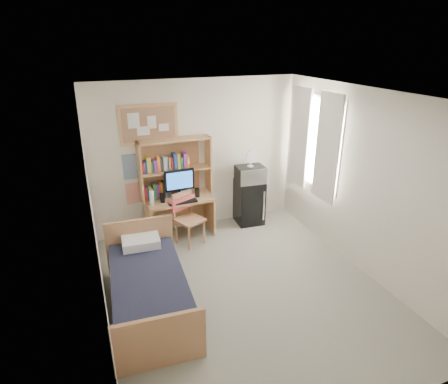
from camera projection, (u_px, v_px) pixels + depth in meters
name	position (u px, v px, depth m)	size (l,w,h in m)	color
floor	(244.00, 289.00, 5.13)	(3.60, 4.20, 0.02)	gray
ceiling	(249.00, 95.00, 4.14)	(3.60, 4.20, 0.02)	silver
wall_back	(196.00, 156.00, 6.45)	(3.60, 0.04, 2.60)	white
wall_front	(361.00, 307.00, 2.82)	(3.60, 0.04, 2.60)	white
wall_left	(95.00, 227.00, 4.03)	(0.04, 4.20, 2.60)	white
wall_right	(364.00, 183.00, 5.23)	(0.04, 4.20, 2.60)	white
window_unit	(314.00, 142.00, 6.14)	(0.10, 1.40, 1.70)	white
curtain_left	(327.00, 149.00, 5.78)	(0.04, 0.55, 1.70)	white
curtain_right	(300.00, 137.00, 6.47)	(0.04, 0.55, 1.70)	white
bulletin_board	(149.00, 124.00, 5.94)	(0.94, 0.03, 0.64)	#A07354
poster_wave	(132.00, 166.00, 6.09)	(0.30, 0.01, 0.42)	#23538D
poster_japan	(135.00, 193.00, 6.27)	(0.28, 0.01, 0.36)	red
desk	(180.00, 217.00, 6.41)	(1.11, 0.56, 0.69)	tan
desk_chair	(190.00, 219.00, 6.12)	(0.44, 0.44, 0.88)	tan
mini_fridge	(249.00, 202.00, 6.86)	(0.47, 0.47, 0.81)	black
bed	(149.00, 293.00, 4.65)	(0.91, 1.83, 0.50)	black
hutch	(175.00, 168.00, 6.22)	(1.20, 0.31, 0.99)	tan
monitor	(180.00, 185.00, 6.13)	(0.50, 0.04, 0.53)	black
keyboard	(183.00, 202.00, 6.10)	(0.48, 0.15, 0.02)	black
speaker_left	(162.00, 198.00, 6.09)	(0.06, 0.06, 0.16)	black
speaker_right	(197.00, 193.00, 6.31)	(0.06, 0.06, 0.15)	black
water_bottle	(152.00, 198.00, 5.98)	(0.07, 0.07, 0.24)	white
hoodie	(181.00, 202.00, 6.15)	(0.44, 0.13, 0.21)	#E1555A
microwave	(250.00, 174.00, 6.64)	(0.49, 0.37, 0.29)	silver
desk_fan	(251.00, 159.00, 6.53)	(0.22, 0.22, 0.28)	white
pillow	(141.00, 242.00, 5.19)	(0.51, 0.36, 0.12)	white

